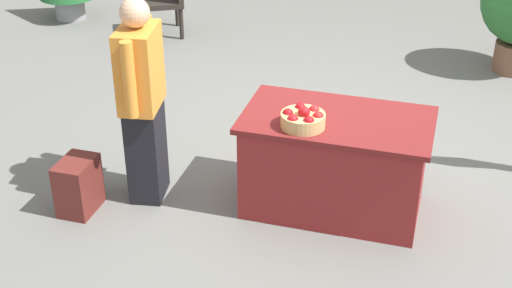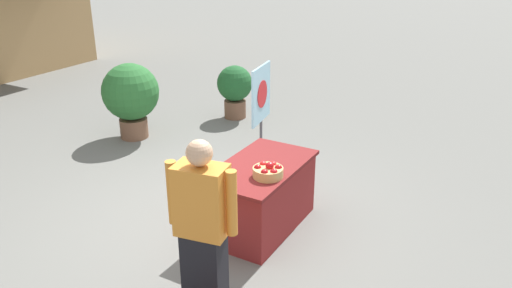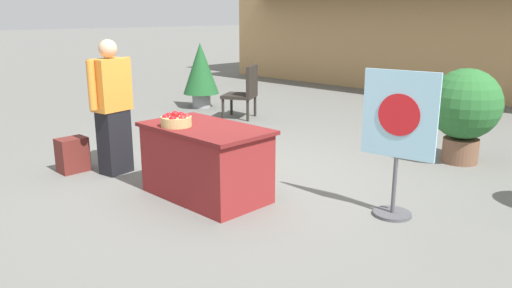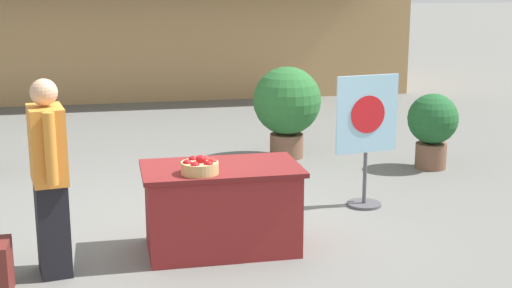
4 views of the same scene
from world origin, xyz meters
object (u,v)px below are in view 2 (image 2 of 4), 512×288
object	(u,v)px
display_table	(261,196)
apple_basket	(268,171)
poster_board	(261,107)
potted_plant_far_left	(131,95)
person_visitor	(203,229)
potted_plant_near_left	(235,87)

from	to	relation	value
display_table	apple_basket	world-z (taller)	apple_basket
poster_board	potted_plant_far_left	world-z (taller)	poster_board
display_table	potted_plant_far_left	size ratio (longest dim) A/B	1.12
person_visitor	potted_plant_near_left	bearing A→B (deg)	19.20
potted_plant_near_left	apple_basket	bearing A→B (deg)	-143.31
person_visitor	potted_plant_near_left	world-z (taller)	person_visitor
person_visitor	poster_board	size ratio (longest dim) A/B	1.15
person_visitor	apple_basket	bearing A→B (deg)	-7.89
poster_board	potted_plant_near_left	bearing A→B (deg)	124.14
display_table	poster_board	distance (m)	1.94
poster_board	potted_plant_far_left	bearing A→B (deg)	178.10
person_visitor	potted_plant_far_left	distance (m)	4.36
poster_board	apple_basket	bearing A→B (deg)	-68.46
poster_board	person_visitor	bearing A→B (deg)	-78.71
poster_board	display_table	bearing A→B (deg)	-70.49
potted_plant_near_left	potted_plant_far_left	bearing A→B (deg)	150.93
apple_basket	potted_plant_near_left	size ratio (longest dim) A/B	0.33
poster_board	potted_plant_near_left	world-z (taller)	poster_board
person_visitor	potted_plant_near_left	xyz separation A→B (m)	(4.43, 2.44, -0.25)
apple_basket	potted_plant_near_left	distance (m)	4.03
apple_basket	poster_board	world-z (taller)	poster_board
poster_board	potted_plant_far_left	distance (m)	2.22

